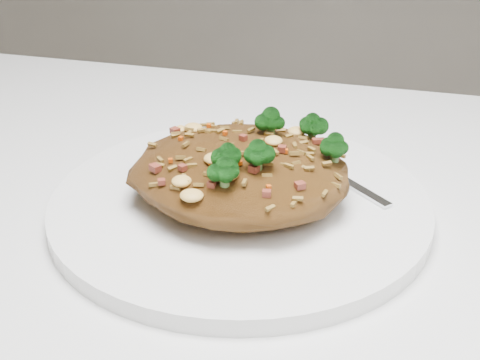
{
  "coord_description": "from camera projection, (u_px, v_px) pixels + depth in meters",
  "views": [
    {
      "loc": [
        0.02,
        -0.37,
        1.02
      ],
      "look_at": [
        -0.1,
        0.08,
        0.78
      ],
      "focal_mm": 50.0,
      "sensor_mm": 36.0,
      "label": 1
    }
  ],
  "objects": [
    {
      "name": "plate",
      "position": [
        240.0,
        204.0,
        0.53
      ],
      "size": [
        0.3,
        0.3,
        0.01
      ],
      "primitive_type": "cylinder",
      "color": "white",
      "rests_on": "dining_table"
    },
    {
      "name": "fried_rice",
      "position": [
        241.0,
        163.0,
        0.52
      ],
      "size": [
        0.17,
        0.16,
        0.07
      ],
      "color": "brown",
      "rests_on": "plate"
    },
    {
      "name": "fork",
      "position": [
        327.0,
        170.0,
        0.57
      ],
      "size": [
        0.13,
        0.12,
        0.0
      ],
      "rotation": [
        0.0,
        0.0,
        -0.73
      ],
      "color": "silver",
      "rests_on": "plate"
    }
  ]
}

